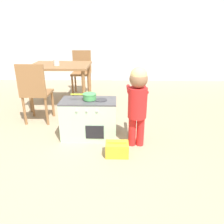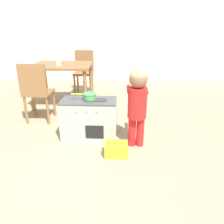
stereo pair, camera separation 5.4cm
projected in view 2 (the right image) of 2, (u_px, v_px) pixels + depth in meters
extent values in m
plane|color=tan|center=(63.00, 184.00, 1.96)|extent=(16.00, 16.00, 0.00)
cube|color=silver|center=(101.00, 27.00, 5.25)|extent=(10.00, 0.06, 2.60)
cube|color=#B2DBB7|center=(89.00, 119.00, 2.72)|extent=(0.67, 0.35, 0.47)
cube|color=#4C4C51|center=(89.00, 101.00, 2.63)|extent=(0.67, 0.35, 0.02)
cylinder|color=#38383D|center=(90.00, 100.00, 2.63)|extent=(0.15, 0.15, 0.01)
cylinder|color=#38383D|center=(101.00, 100.00, 2.62)|extent=(0.15, 0.15, 0.01)
cube|color=black|center=(95.00, 132.00, 2.58)|extent=(0.21, 0.01, 0.17)
cylinder|color=#B2B2B7|center=(76.00, 111.00, 2.49)|extent=(0.03, 0.01, 0.03)
cylinder|color=#B2B2B7|center=(86.00, 111.00, 2.49)|extent=(0.03, 0.01, 0.03)
cylinder|color=#B2B2B7|center=(97.00, 111.00, 2.48)|extent=(0.03, 0.01, 0.03)
cylinder|color=#4CAD5B|center=(90.00, 96.00, 2.61)|extent=(0.16, 0.16, 0.07)
cylinder|color=#4CAD5B|center=(90.00, 94.00, 2.60)|extent=(0.16, 0.16, 0.01)
cylinder|color=#B7DB33|center=(77.00, 94.00, 2.61)|extent=(0.15, 0.02, 0.02)
cylinder|color=red|center=(132.00, 131.00, 2.55)|extent=(0.09, 0.09, 0.36)
cylinder|color=red|center=(140.00, 131.00, 2.54)|extent=(0.09, 0.09, 0.36)
cylinder|color=red|center=(137.00, 103.00, 2.41)|extent=(0.21, 0.21, 0.34)
sphere|color=#936B4C|center=(138.00, 79.00, 2.32)|extent=(0.20, 0.20, 0.20)
sphere|color=#DBC17A|center=(139.00, 76.00, 2.30)|extent=(0.18, 0.18, 0.18)
cylinder|color=red|center=(129.00, 89.00, 2.50)|extent=(0.04, 0.27, 0.04)
cylinder|color=red|center=(145.00, 89.00, 2.49)|extent=(0.04, 0.27, 0.04)
cube|color=gold|center=(116.00, 149.00, 2.37)|extent=(0.25, 0.17, 0.15)
cylinder|color=gold|center=(116.00, 142.00, 2.34)|extent=(0.20, 0.02, 0.02)
cube|color=olive|center=(62.00, 65.00, 3.68)|extent=(0.99, 0.79, 0.03)
cylinder|color=olive|center=(32.00, 91.00, 3.52)|extent=(0.06, 0.06, 0.69)
cylinder|color=olive|center=(85.00, 92.00, 3.49)|extent=(0.06, 0.06, 0.69)
cylinder|color=olive|center=(46.00, 81.00, 4.15)|extent=(0.06, 0.06, 0.69)
cylinder|color=olive|center=(91.00, 82.00, 4.11)|extent=(0.06, 0.06, 0.69)
cube|color=olive|center=(39.00, 93.00, 3.16)|extent=(0.38, 0.38, 0.03)
cube|color=olive|center=(32.00, 80.00, 2.91)|extent=(0.38, 0.02, 0.43)
cylinder|color=olive|center=(26.00, 110.00, 3.10)|extent=(0.04, 0.04, 0.41)
cylinder|color=olive|center=(48.00, 111.00, 3.09)|extent=(0.04, 0.04, 0.41)
cylinder|color=olive|center=(34.00, 103.00, 3.40)|extent=(0.04, 0.04, 0.41)
cylinder|color=olive|center=(54.00, 103.00, 3.38)|extent=(0.04, 0.04, 0.41)
cube|color=olive|center=(83.00, 74.00, 4.42)|extent=(0.38, 0.38, 0.03)
cube|color=olive|center=(84.00, 61.00, 4.50)|extent=(0.38, 0.02, 0.43)
cylinder|color=olive|center=(75.00, 86.00, 4.36)|extent=(0.04, 0.04, 0.41)
cylinder|color=olive|center=(90.00, 86.00, 4.35)|extent=(0.04, 0.04, 0.41)
cylinder|color=olive|center=(78.00, 82.00, 4.65)|extent=(0.04, 0.04, 0.41)
cylinder|color=olive|center=(93.00, 82.00, 4.64)|extent=(0.04, 0.04, 0.41)
cylinder|color=white|center=(58.00, 62.00, 3.57)|extent=(0.09, 0.09, 0.09)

